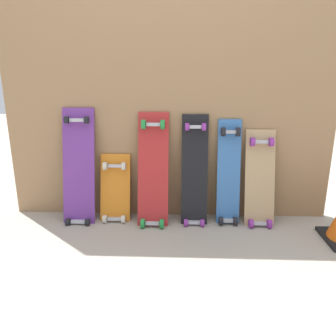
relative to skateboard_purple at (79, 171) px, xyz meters
The scene contains 8 objects.
ground_plane 0.76m from the skateboard_purple, ahead, with size 12.00×12.00×0.00m, color #A89E8E.
plywood_wall_panel 0.80m from the skateboard_purple, 11.16° to the left, with size 2.39×0.04×1.64m, color #99724C.
skateboard_purple is the anchor object (origin of this frame).
skateboard_orange 0.31m from the skateboard_purple, ahead, with size 0.22×0.20×0.56m.
skateboard_red 0.55m from the skateboard_purple, ahead, with size 0.22×0.28×0.86m.
skateboard_black 0.85m from the skateboard_purple, ahead, with size 0.19×0.23×0.85m.
skateboard_blue 1.09m from the skateboard_purple, ahead, with size 0.17×0.21×0.82m.
skateboard_natural 1.32m from the skateboard_purple, ahead, with size 0.21×0.24×0.74m.
Camera 1 is at (0.09, -2.37, 1.09)m, focal length 35.87 mm.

